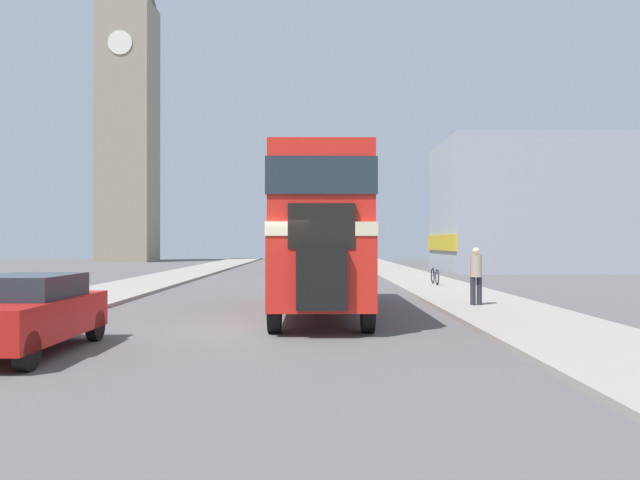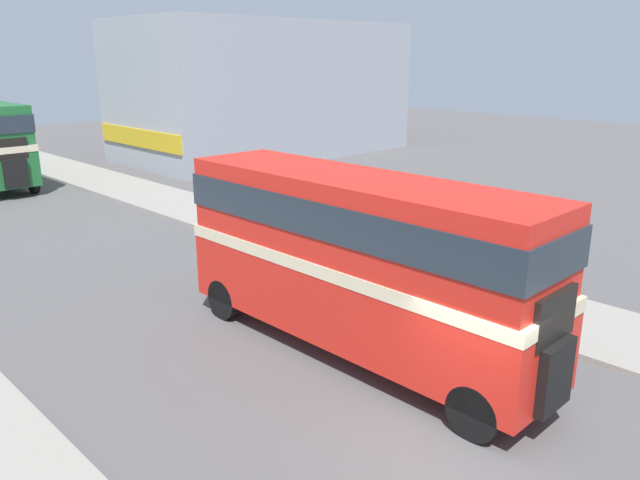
% 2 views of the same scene
% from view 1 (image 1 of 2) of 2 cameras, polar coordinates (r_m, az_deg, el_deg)
% --- Properties ---
extents(ground_plane, '(120.00, 120.00, 0.00)m').
position_cam_1_polar(ground_plane, '(14.29, -5.96, -8.37)').
color(ground_plane, '#565454').
extents(sidewalk_right, '(3.50, 120.00, 0.12)m').
position_cam_1_polar(sidewalk_right, '(15.20, 20.52, -7.64)').
color(sidewalk_right, gray).
rests_on(sidewalk_right, ground_plane).
extents(double_decker_bus, '(2.39, 9.82, 4.26)m').
position_cam_1_polar(double_decker_bus, '(17.87, 0.00, 1.42)').
color(double_decker_bus, red).
rests_on(double_decker_bus, ground_plane).
extents(bus_distant, '(2.50, 10.79, 4.48)m').
position_cam_1_polar(bus_distant, '(45.89, 0.13, 0.60)').
color(bus_distant, '#1E602D').
rests_on(bus_distant, ground_plane).
extents(car_parked_near, '(1.70, 3.94, 1.43)m').
position_cam_1_polar(car_parked_near, '(12.61, -25.36, -6.04)').
color(car_parked_near, red).
rests_on(car_parked_near, ground_plane).
extents(pedestrian_walking, '(0.35, 0.35, 1.75)m').
position_cam_1_polar(pedestrian_walking, '(19.55, 14.08, -2.89)').
color(pedestrian_walking, '#282833').
rests_on(pedestrian_walking, sidewalk_right).
extents(bicycle_on_pavement, '(0.05, 1.76, 0.78)m').
position_cam_1_polar(bicycle_on_pavement, '(28.68, 10.46, -3.28)').
color(bicycle_on_pavement, black).
rests_on(bicycle_on_pavement, sidewalk_right).
extents(church_tower, '(5.62, 5.62, 40.20)m').
position_cam_1_polar(church_tower, '(70.22, -17.14, 15.12)').
color(church_tower, gray).
rests_on(church_tower, ground_plane).
extents(shop_building_block, '(20.06, 9.90, 9.03)m').
position_cam_1_polar(shop_building_block, '(47.64, 22.92, 2.82)').
color(shop_building_block, '#999EA8').
rests_on(shop_building_block, ground_plane).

